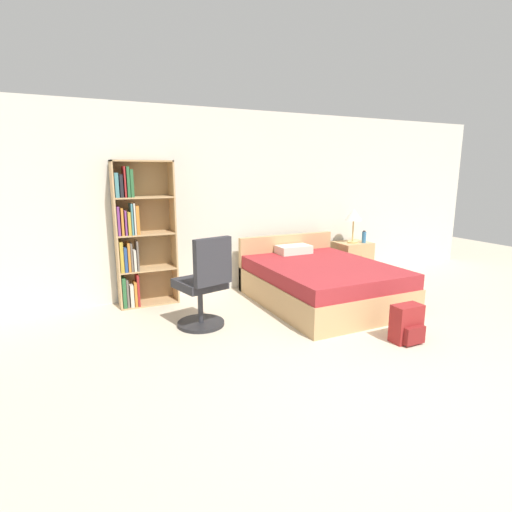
{
  "coord_description": "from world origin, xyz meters",
  "views": [
    {
      "loc": [
        -2.4,
        -2.23,
        1.75
      ],
      "look_at": [
        -0.41,
        1.98,
        0.75
      ],
      "focal_mm": 28.0,
      "sensor_mm": 36.0,
      "label": 1
    }
  ],
  "objects_px": {
    "office_chair": "(204,286)",
    "water_bottle": "(364,237)",
    "backpack_red": "(407,324)",
    "nightstand": "(352,260)",
    "table_lamp": "(354,216)",
    "bed": "(320,282)",
    "bookshelf": "(137,237)"
  },
  "relations": [
    {
      "from": "office_chair",
      "to": "nightstand",
      "type": "relative_size",
      "value": 1.75
    },
    {
      "from": "bed",
      "to": "table_lamp",
      "type": "distance_m",
      "value": 1.59
    },
    {
      "from": "office_chair",
      "to": "backpack_red",
      "type": "bearing_deg",
      "value": -35.44
    },
    {
      "from": "backpack_red",
      "to": "office_chair",
      "type": "bearing_deg",
      "value": 144.56
    },
    {
      "from": "bed",
      "to": "water_bottle",
      "type": "bearing_deg",
      "value": 27.86
    },
    {
      "from": "nightstand",
      "to": "table_lamp",
      "type": "relative_size",
      "value": 1.1
    },
    {
      "from": "bookshelf",
      "to": "backpack_red",
      "type": "height_order",
      "value": "bookshelf"
    },
    {
      "from": "bed",
      "to": "backpack_red",
      "type": "height_order",
      "value": "bed"
    },
    {
      "from": "bookshelf",
      "to": "nightstand",
      "type": "relative_size",
      "value": 3.11
    },
    {
      "from": "bed",
      "to": "water_bottle",
      "type": "height_order",
      "value": "water_bottle"
    },
    {
      "from": "water_bottle",
      "to": "backpack_red",
      "type": "height_order",
      "value": "water_bottle"
    },
    {
      "from": "nightstand",
      "to": "backpack_red",
      "type": "distance_m",
      "value": 2.55
    },
    {
      "from": "bed",
      "to": "table_lamp",
      "type": "relative_size",
      "value": 3.69
    },
    {
      "from": "bookshelf",
      "to": "backpack_red",
      "type": "bearing_deg",
      "value": -46.14
    },
    {
      "from": "bed",
      "to": "nightstand",
      "type": "distance_m",
      "value": 1.44
    },
    {
      "from": "office_chair",
      "to": "water_bottle",
      "type": "relative_size",
      "value": 5.3
    },
    {
      "from": "bookshelf",
      "to": "bed",
      "type": "bearing_deg",
      "value": -22.38
    },
    {
      "from": "office_chair",
      "to": "backpack_red",
      "type": "relative_size",
      "value": 2.66
    },
    {
      "from": "bookshelf",
      "to": "office_chair",
      "type": "height_order",
      "value": "bookshelf"
    },
    {
      "from": "bookshelf",
      "to": "backpack_red",
      "type": "relative_size",
      "value": 4.72
    },
    {
      "from": "table_lamp",
      "to": "water_bottle",
      "type": "xyz_separation_m",
      "value": [
        0.16,
        -0.09,
        -0.34
      ]
    },
    {
      "from": "table_lamp",
      "to": "backpack_red",
      "type": "xyz_separation_m",
      "value": [
        -1.07,
        -2.27,
        -0.85
      ]
    },
    {
      "from": "bed",
      "to": "table_lamp",
      "type": "xyz_separation_m",
      "value": [
        1.16,
        0.79,
        0.76
      ]
    },
    {
      "from": "bookshelf",
      "to": "water_bottle",
      "type": "relative_size",
      "value": 9.41
    },
    {
      "from": "nightstand",
      "to": "water_bottle",
      "type": "bearing_deg",
      "value": -42.33
    },
    {
      "from": "bed",
      "to": "water_bottle",
      "type": "xyz_separation_m",
      "value": [
        1.32,
        0.7,
        0.42
      ]
    },
    {
      "from": "water_bottle",
      "to": "backpack_red",
      "type": "relative_size",
      "value": 0.5
    },
    {
      "from": "bookshelf",
      "to": "nightstand",
      "type": "distance_m",
      "value": 3.46
    },
    {
      "from": "office_chair",
      "to": "backpack_red",
      "type": "height_order",
      "value": "office_chair"
    },
    {
      "from": "backpack_red",
      "to": "nightstand",
      "type": "bearing_deg",
      "value": 64.37
    },
    {
      "from": "table_lamp",
      "to": "office_chair",
      "type": "bearing_deg",
      "value": -160.61
    },
    {
      "from": "bookshelf",
      "to": "table_lamp",
      "type": "bearing_deg",
      "value": -2.11
    }
  ]
}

